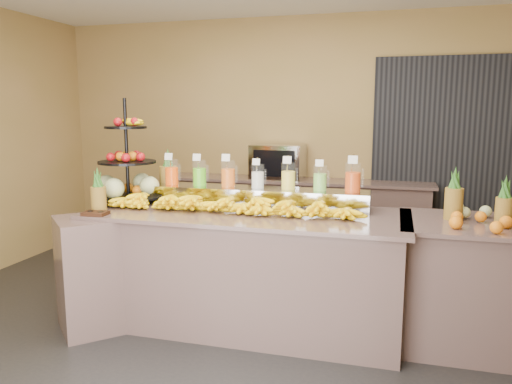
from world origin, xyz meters
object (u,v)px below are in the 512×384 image
at_px(right_fruit_pile, 477,214).
at_px(condiment_caddy, 96,213).
at_px(banana_heap, 227,203).
at_px(pitcher_tray, 258,197).
at_px(fruit_stand, 132,176).
at_px(oven_warmer, 278,162).

bearing_deg(right_fruit_pile, condiment_caddy, -171.03).
xyz_separation_m(banana_heap, condiment_caddy, (-0.93, -0.39, -0.06)).
height_order(pitcher_tray, banana_heap, banana_heap).
height_order(pitcher_tray, condiment_caddy, pitcher_tray).
bearing_deg(banana_heap, fruit_stand, 168.29).
height_order(pitcher_tray, fruit_stand, fruit_stand).
relative_size(condiment_caddy, right_fruit_pile, 0.40).
relative_size(banana_heap, condiment_caddy, 11.44).
height_order(fruit_stand, right_fruit_pile, fruit_stand).
bearing_deg(pitcher_tray, fruit_stand, -173.80).
height_order(right_fruit_pile, oven_warmer, oven_warmer).
distance_m(fruit_stand, condiment_caddy, 0.62).
bearing_deg(pitcher_tray, oven_warmer, 97.33).
xyz_separation_m(banana_heap, fruit_stand, (-0.94, 0.19, 0.15)).
distance_m(banana_heap, fruit_stand, 0.97).
bearing_deg(condiment_caddy, oven_warmer, 69.65).
bearing_deg(right_fruit_pile, oven_warmer, 134.10).
xyz_separation_m(pitcher_tray, condiment_caddy, (-1.09, -0.70, -0.06)).
distance_m(condiment_caddy, oven_warmer, 2.54).
relative_size(fruit_stand, condiment_caddy, 5.03).
xyz_separation_m(banana_heap, oven_warmer, (-0.05, 1.98, 0.12)).
bearing_deg(banana_heap, condiment_caddy, -157.47).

